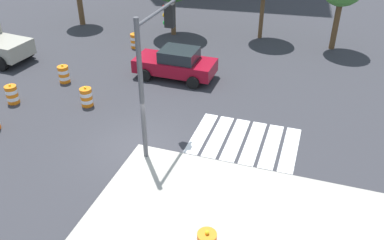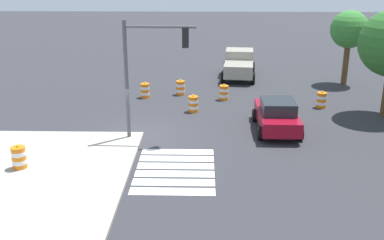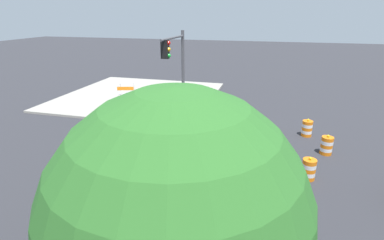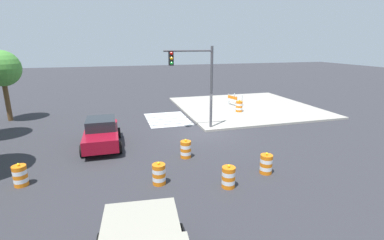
# 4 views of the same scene
# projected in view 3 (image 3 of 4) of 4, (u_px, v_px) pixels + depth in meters

# --- Properties ---
(ground_plane) EXTENTS (120.00, 120.00, 0.00)m
(ground_plane) POSITION_uv_depth(u_px,v_px,m) (190.00, 129.00, 17.92)
(ground_plane) COLOR #2D2D33
(sidewalk_corner) EXTENTS (12.00, 12.00, 0.15)m
(sidewalk_corner) POSITION_uv_depth(u_px,v_px,m) (139.00, 96.00, 24.81)
(sidewalk_corner) COLOR #9E998E
(sidewalk_corner) RESTS_ON ground
(crosswalk_stripes) EXTENTS (4.35, 3.20, 0.02)m
(crosswalk_stripes) POSITION_uv_depth(u_px,v_px,m) (115.00, 134.00, 17.25)
(crosswalk_stripes) COLOR silver
(crosswalk_stripes) RESTS_ON ground
(sports_car) EXTENTS (4.32, 2.17, 1.63)m
(sports_car) POSITION_uv_depth(u_px,v_px,m) (165.00, 173.00, 11.43)
(sports_car) COLOR maroon
(sports_car) RESTS_ON ground
(traffic_barrel_near_corner) EXTENTS (0.56, 0.56, 1.02)m
(traffic_barrel_near_corner) POSITION_uv_depth(u_px,v_px,m) (327.00, 145.00, 14.66)
(traffic_barrel_near_corner) COLOR orange
(traffic_barrel_near_corner) RESTS_ON ground
(traffic_barrel_median_near) EXTENTS (0.56, 0.56, 1.02)m
(traffic_barrel_median_near) POSITION_uv_depth(u_px,v_px,m) (252.00, 145.00, 14.70)
(traffic_barrel_median_near) COLOR orange
(traffic_barrel_median_near) RESTS_ON ground
(traffic_barrel_median_far) EXTENTS (0.56, 0.56, 1.02)m
(traffic_barrel_median_far) POSITION_uv_depth(u_px,v_px,m) (307.00, 128.00, 16.82)
(traffic_barrel_median_far) COLOR orange
(traffic_barrel_median_far) RESTS_ON ground
(traffic_barrel_far_curb) EXTENTS (0.56, 0.56, 1.02)m
(traffic_barrel_far_curb) POSITION_uv_depth(u_px,v_px,m) (309.00, 169.00, 12.44)
(traffic_barrel_far_curb) COLOR orange
(traffic_barrel_far_curb) RESTS_ON ground
(traffic_barrel_on_sidewalk) EXTENTS (0.56, 0.56, 1.02)m
(traffic_barrel_on_sidewalk) POSITION_uv_depth(u_px,v_px,m) (152.00, 96.00, 22.82)
(traffic_barrel_on_sidewalk) COLOR orange
(traffic_barrel_on_sidewalk) RESTS_ON sidewalk_corner
(construction_barricade) EXTENTS (1.40, 1.09, 1.00)m
(construction_barricade) POSITION_uv_depth(u_px,v_px,m) (126.00, 90.00, 23.96)
(construction_barricade) COLOR silver
(construction_barricade) RESTS_ON sidewalk_corner
(traffic_light_pole) EXTENTS (0.47, 3.29, 5.50)m
(traffic_light_pole) POSITION_uv_depth(u_px,v_px,m) (177.00, 65.00, 16.26)
(traffic_light_pole) COLOR #4C4C51
(traffic_light_pole) RESTS_ON sidewalk_corner
(street_tree_streetside_near) EXTENTS (3.55, 3.55, 5.79)m
(street_tree_streetside_near) POSITION_uv_depth(u_px,v_px,m) (177.00, 216.00, 4.05)
(street_tree_streetside_near) COLOR brown
(street_tree_streetside_near) RESTS_ON ground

